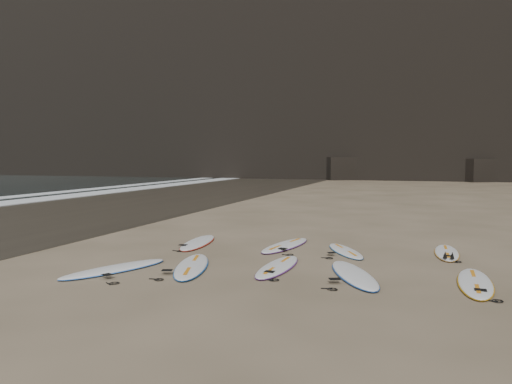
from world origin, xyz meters
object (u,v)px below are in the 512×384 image
(surfboard_6, at_px, (285,245))
(surfboard_2, at_px, (278,266))
(surfboard_0, at_px, (115,268))
(surfboard_1, at_px, (192,266))
(surfboard_7, at_px, (345,251))
(surfboard_8, at_px, (447,252))
(surfboard_4, at_px, (475,282))
(surfboard_5, at_px, (198,242))
(surfboard_3, at_px, (354,274))

(surfboard_6, bearing_deg, surfboard_2, -69.23)
(surfboard_0, bearing_deg, surfboard_1, 49.94)
(surfboard_7, xyz_separation_m, surfboard_8, (2.51, 0.59, 0.00))
(surfboard_4, bearing_deg, surfboard_0, -169.48)
(surfboard_7, relative_size, surfboard_8, 0.95)
(surfboard_8, bearing_deg, surfboard_6, -176.30)
(surfboard_1, bearing_deg, surfboard_4, -13.63)
(surfboard_4, relative_size, surfboard_6, 0.96)
(surfboard_5, relative_size, surfboard_7, 1.19)
(surfboard_4, bearing_deg, surfboard_2, 179.05)
(surfboard_4, bearing_deg, surfboard_5, 162.21)
(surfboard_4, distance_m, surfboard_5, 7.52)
(surfboard_6, bearing_deg, surfboard_0, -115.55)
(surfboard_2, height_order, surfboard_3, surfboard_3)
(surfboard_4, height_order, surfboard_7, surfboard_4)
(surfboard_4, xyz_separation_m, surfboard_6, (-4.58, 2.84, 0.00))
(surfboard_2, bearing_deg, surfboard_6, 102.62)
(surfboard_1, height_order, surfboard_5, surfboard_1)
(surfboard_2, xyz_separation_m, surfboard_3, (1.72, -0.24, 0.00))
(surfboard_4, distance_m, surfboard_6, 5.39)
(surfboard_7, bearing_deg, surfboard_6, 143.90)
(surfboard_1, relative_size, surfboard_5, 1.02)
(surfboard_4, xyz_separation_m, surfboard_7, (-2.88, 2.55, -0.01))
(surfboard_6, bearing_deg, surfboard_8, 13.66)
(surfboard_0, xyz_separation_m, surfboard_1, (1.49, 0.77, 0.00))
(surfboard_1, height_order, surfboard_2, surfboard_1)
(surfboard_6, relative_size, surfboard_7, 1.20)
(surfboard_6, relative_size, surfboard_8, 1.14)
(surfboard_0, bearing_deg, surfboard_2, 44.64)
(surfboard_4, height_order, surfboard_6, surfboard_6)
(surfboard_2, bearing_deg, surfboard_5, 144.03)
(surfboard_3, distance_m, surfboard_8, 3.76)
(surfboard_4, height_order, surfboard_5, surfboard_5)
(surfboard_3, bearing_deg, surfboard_1, 162.67)
(surfboard_8, bearing_deg, surfboard_3, -121.86)
(surfboard_4, relative_size, surfboard_8, 1.10)
(surfboard_5, xyz_separation_m, surfboard_6, (2.51, 0.34, 0.00))
(surfboard_0, relative_size, surfboard_1, 0.97)
(surfboard_6, xyz_separation_m, surfboard_7, (1.70, -0.29, -0.01))
(surfboard_5, bearing_deg, surfboard_7, -7.84)
(surfboard_1, distance_m, surfboard_5, 3.13)
(surfboard_5, distance_m, surfboard_6, 2.53)
(surfboard_0, relative_size, surfboard_4, 1.03)
(surfboard_3, height_order, surfboard_8, surfboard_3)
(surfboard_0, distance_m, surfboard_6, 4.89)
(surfboard_7, bearing_deg, surfboard_4, -67.90)
(surfboard_2, xyz_separation_m, surfboard_8, (3.68, 2.96, -0.00))
(surfboard_0, bearing_deg, surfboard_6, 77.68)
(surfboard_5, bearing_deg, surfboard_8, -3.05)
(surfboard_1, xyz_separation_m, surfboard_3, (3.57, 0.33, -0.00))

